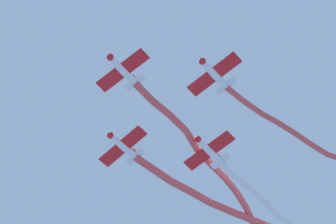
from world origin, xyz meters
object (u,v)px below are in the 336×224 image
Objects in this scene: airplane_right_wing at (123,146)px; airplane_slot at (209,150)px; airplane_left_wing at (214,74)px; airplane_lead at (123,70)px.

airplane_right_wing reaches higher than airplane_slot.
airplane_left_wing is 10.14m from airplane_slot.
airplane_left_wing is 0.98× the size of airplane_right_wing.
airplane_lead is at bearing -47.21° from airplane_left_wing.
airplane_lead reaches higher than airplane_left_wing.
airplane_lead reaches higher than airplane_slot.
airplane_lead is 0.97× the size of airplane_right_wing.
airplane_lead is at bearing 45.61° from airplane_right_wing.
airplane_left_wing is at bearing 90.58° from airplane_right_wing.
airplane_slot is (8.10, -11.83, -0.20)m from airplane_lead.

